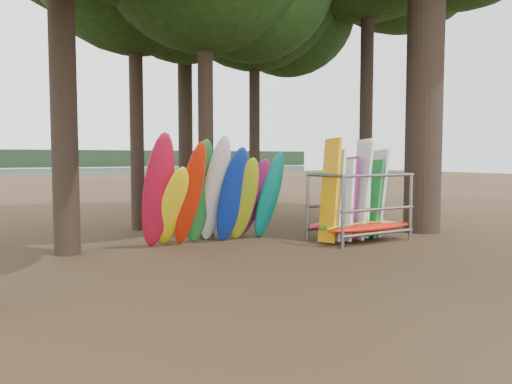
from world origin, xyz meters
TOP-DOWN VIEW (x-y plane):
  - ground at (0.00, 0.00)m, footprint 120.00×120.00m
  - lake at (0.00, 60.00)m, footprint 160.00×160.00m
  - kayak_row at (-1.63, 1.86)m, footprint 4.03×1.99m
  - storage_rack at (2.22, 0.39)m, footprint 2.96×1.50m

SIDE VIEW (x-z plane):
  - ground at x=0.00m, z-range 0.00..0.00m
  - lake at x=0.00m, z-range 0.00..0.00m
  - storage_rack at x=2.22m, z-range -0.54..2.37m
  - kayak_row at x=-1.63m, z-range -0.24..2.86m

